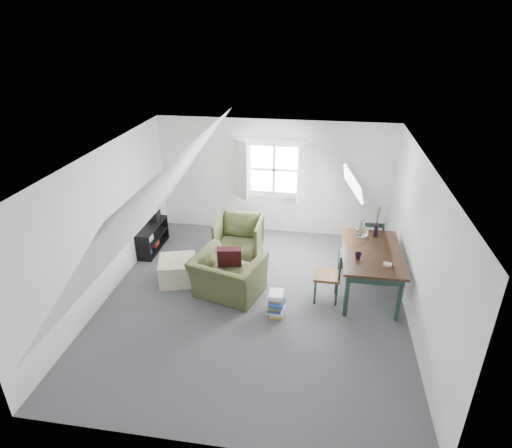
% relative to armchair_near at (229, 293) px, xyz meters
% --- Properties ---
extents(floor, '(5.50, 5.50, 0.00)m').
position_rel_armchair_near_xyz_m(floor, '(0.47, -0.17, 0.00)').
color(floor, '#4A4A4F').
rests_on(floor, ground).
extents(ceiling, '(5.50, 5.50, 0.00)m').
position_rel_armchair_near_xyz_m(ceiling, '(0.47, -0.17, 2.50)').
color(ceiling, white).
rests_on(ceiling, wall_back).
extents(wall_back, '(5.00, 0.00, 5.00)m').
position_rel_armchair_near_xyz_m(wall_back, '(0.47, 2.58, 1.25)').
color(wall_back, white).
rests_on(wall_back, ground).
extents(wall_front, '(5.00, 0.00, 5.00)m').
position_rel_armchair_near_xyz_m(wall_front, '(0.47, -2.92, 1.25)').
color(wall_front, white).
rests_on(wall_front, ground).
extents(wall_left, '(0.00, 5.50, 5.50)m').
position_rel_armchair_near_xyz_m(wall_left, '(-2.03, -0.17, 1.25)').
color(wall_left, white).
rests_on(wall_left, ground).
extents(wall_right, '(0.00, 5.50, 5.50)m').
position_rel_armchair_near_xyz_m(wall_right, '(2.97, -0.17, 1.25)').
color(wall_right, white).
rests_on(wall_right, ground).
extents(slope_left, '(3.19, 5.50, 4.48)m').
position_rel_armchair_near_xyz_m(slope_left, '(-1.08, -0.17, 1.78)').
color(slope_left, white).
rests_on(slope_left, wall_left).
extents(slope_right, '(3.19, 5.50, 4.48)m').
position_rel_armchair_near_xyz_m(slope_right, '(2.02, -0.17, 1.78)').
color(slope_right, white).
rests_on(slope_right, wall_right).
extents(dormer_window, '(1.71, 0.35, 1.30)m').
position_rel_armchair_near_xyz_m(dormer_window, '(0.47, 2.51, 1.45)').
color(dormer_window, white).
rests_on(dormer_window, wall_back).
extents(skylight, '(0.35, 0.75, 0.47)m').
position_rel_armchair_near_xyz_m(skylight, '(2.02, 1.13, 1.75)').
color(skylight, white).
rests_on(skylight, slope_right).
extents(armchair_near, '(1.34, 1.25, 0.73)m').
position_rel_armchair_near_xyz_m(armchair_near, '(0.00, 0.00, 0.00)').
color(armchair_near, '#414523').
rests_on(armchair_near, floor).
extents(armchair_far, '(0.89, 0.92, 0.82)m').
position_rel_armchair_near_xyz_m(armchair_far, '(-0.07, 1.34, 0.00)').
color(armchair_far, '#414523').
rests_on(armchair_far, floor).
extents(throw_pillow, '(0.45, 0.31, 0.43)m').
position_rel_armchair_near_xyz_m(throw_pillow, '(-0.00, 0.15, 0.65)').
color(throw_pillow, '#380F15').
rests_on(throw_pillow, armchair_near).
extents(ottoman, '(0.80, 0.80, 0.43)m').
position_rel_armchair_near_xyz_m(ottoman, '(-1.00, 0.27, 0.22)').
color(ottoman, '#C2B297').
rests_on(ottoman, floor).
extents(dining_table, '(0.98, 1.64, 0.82)m').
position_rel_armchair_near_xyz_m(dining_table, '(2.38, 0.44, 0.71)').
color(dining_table, black).
rests_on(dining_table, floor).
extents(demijohn, '(0.22, 0.22, 0.32)m').
position_rel_armchair_near_xyz_m(demijohn, '(2.23, 0.89, 0.95)').
color(demijohn, silver).
rests_on(demijohn, dining_table).
extents(vase_twigs, '(0.08, 0.08, 0.59)m').
position_rel_armchair_near_xyz_m(vase_twigs, '(2.48, 0.99, 0.95)').
color(vase_twigs, black).
rests_on(vase_twigs, dining_table).
extents(cup, '(0.12, 0.12, 0.10)m').
position_rel_armchair_near_xyz_m(cup, '(2.13, 0.14, 0.82)').
color(cup, black).
rests_on(cup, dining_table).
extents(paper_box, '(0.14, 0.11, 0.04)m').
position_rel_armchair_near_xyz_m(paper_box, '(2.58, -0.01, 0.84)').
color(paper_box, white).
rests_on(paper_box, dining_table).
extents(dining_chair_far, '(0.44, 0.44, 0.94)m').
position_rel_armchair_near_xyz_m(dining_chair_far, '(2.48, 1.45, 0.49)').
color(dining_chair_far, brown).
rests_on(dining_chair_far, floor).
extents(dining_chair_near, '(0.43, 0.43, 0.93)m').
position_rel_armchair_near_xyz_m(dining_chair_near, '(1.70, 0.12, 0.48)').
color(dining_chair_near, brown).
rests_on(dining_chair_near, floor).
extents(media_shelf, '(0.35, 1.06, 0.54)m').
position_rel_armchair_near_xyz_m(media_shelf, '(-1.91, 1.30, 0.24)').
color(media_shelf, black).
rests_on(media_shelf, floor).
extents(electronics_box, '(0.21, 0.28, 0.22)m').
position_rel_armchair_near_xyz_m(electronics_box, '(-1.91, 1.58, 0.64)').
color(electronics_box, black).
rests_on(electronics_box, media_shelf).
extents(magazine_stack, '(0.30, 0.36, 0.40)m').
position_rel_armchair_near_xyz_m(magazine_stack, '(0.88, -0.44, 0.20)').
color(magazine_stack, '#B29933').
rests_on(magazine_stack, floor).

